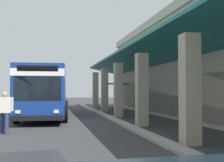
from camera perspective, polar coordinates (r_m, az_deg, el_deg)
name	(u,v)px	position (r m, az deg, el deg)	size (l,w,h in m)	color
ground	(204,119)	(19.32, 17.06, -6.98)	(120.00, 120.00, 0.00)	#38383A
curb_strip	(115,120)	(17.30, 0.65, -7.47)	(37.64, 0.50, 0.12)	#9E998E
transit_bus	(46,89)	(20.30, -12.49, -1.53)	(11.33, 3.22, 3.34)	navy
pedestrian	(5,110)	(13.02, -19.82, -5.20)	(0.47, 0.69, 1.72)	navy
potted_palm	(116,107)	(22.53, 0.86, -4.90)	(1.56, 1.83, 2.37)	#4C4742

